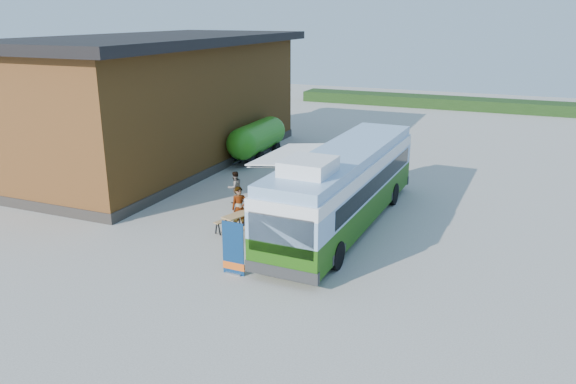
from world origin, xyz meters
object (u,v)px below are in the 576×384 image
at_px(banner, 233,253).
at_px(person_a, 239,208).
at_px(picnic_table, 238,219).
at_px(slurry_tanker, 257,138).
at_px(person_b, 235,187).
at_px(bus, 344,185).

relative_size(banner, person_a, 1.05).
relative_size(picnic_table, slurry_tanker, 0.30).
bearing_deg(person_a, slurry_tanker, 73.98).
xyz_separation_m(banner, slurry_tanker, (-6.34, 14.92, 0.56)).
height_order(picnic_table, person_b, person_b).
bearing_deg(banner, bus, 72.50).
xyz_separation_m(picnic_table, slurry_tanker, (-4.76, 11.57, 0.70)).
bearing_deg(bus, person_b, 172.22).
bearing_deg(banner, slurry_tanker, 114.85).
bearing_deg(slurry_tanker, person_a, -68.97).
distance_m(picnic_table, person_b, 4.11).
height_order(bus, picnic_table, bus).
distance_m(bus, slurry_tanker, 12.32).
bearing_deg(slurry_tanker, person_b, -72.70).
distance_m(banner, person_b, 7.81).
bearing_deg(person_a, bus, -10.77).
distance_m(picnic_table, slurry_tanker, 12.53).
bearing_deg(banner, person_a, 116.62).
xyz_separation_m(person_a, slurry_tanker, (-4.53, 11.01, 0.43)).
distance_m(banner, picnic_table, 3.71).
relative_size(picnic_table, person_a, 1.03).
relative_size(bus, person_b, 8.13).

